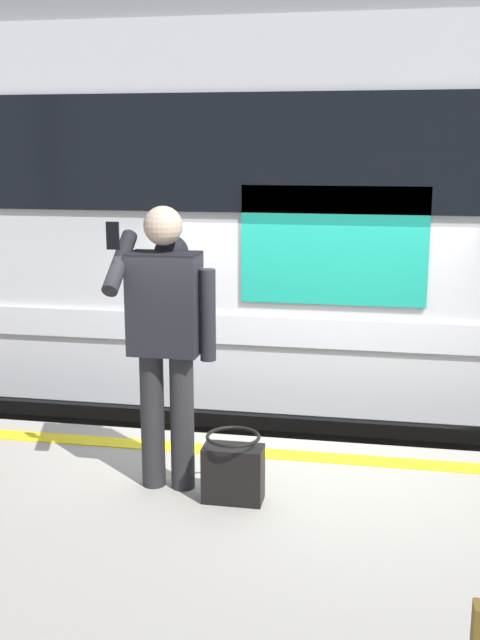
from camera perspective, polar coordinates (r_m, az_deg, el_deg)
The scene contains 7 objects.
ground_plane at distance 5.94m, azimuth 3.82°, elevation -18.70°, with size 24.92×24.92×0.00m, color #4C4742.
safety_line at distance 5.17m, azimuth 3.60°, elevation -9.88°, with size 13.96×0.16×0.01m, color yellow.
track_rail_near at distance 7.31m, azimuth 5.34°, elevation -11.70°, with size 18.52×0.08×0.16m, color slate.
track_rail_far at distance 8.63m, azimuth 6.23°, elevation -7.79°, with size 18.52×0.08×0.16m, color slate.
train_carriage at distance 7.71m, azimuth -6.96°, elevation 8.95°, with size 11.02×2.78×4.12m.
passenger at distance 4.45m, azimuth -5.47°, elevation -0.42°, with size 0.57×0.55×1.66m.
handbag at distance 4.49m, azimuth -0.50°, elevation -11.00°, with size 0.34×0.31×0.40m.
Camera 1 is at (-0.56, 5.04, 3.10)m, focal length 43.53 mm.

